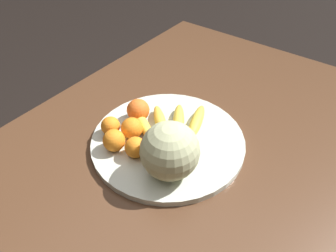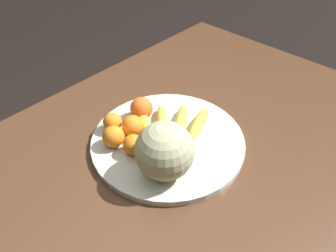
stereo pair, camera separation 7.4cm
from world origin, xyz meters
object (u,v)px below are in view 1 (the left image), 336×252
object	(u,v)px
orange_back_left	(114,140)
fruit_bowl	(168,141)
kitchen_table	(169,174)
orange_front_right	(135,147)
orange_front_left	(132,128)
orange_mid_center	(138,110)
orange_back_right	(111,126)
banana_bunch	(170,122)
orange_top_small	(153,139)
produce_tag	(141,139)
melon	(170,151)

from	to	relation	value
orange_back_left	fruit_bowl	bearing A→B (deg)	141.76
kitchen_table	orange_front_right	xyz separation A→B (m)	(0.07, -0.06, 0.14)
orange_front_left	orange_back_left	world-z (taller)	orange_front_left
orange_mid_center	orange_back_right	xyz separation A→B (m)	(0.10, -0.02, -0.01)
kitchen_table	banana_bunch	world-z (taller)	banana_bunch
orange_back_left	orange_back_right	world-z (taller)	orange_back_left
kitchen_table	fruit_bowl	size ratio (longest dim) A/B	3.49
orange_front_right	orange_top_small	xyz separation A→B (m)	(-0.06, 0.02, -0.00)
banana_bunch	orange_back_left	bearing A→B (deg)	117.00
kitchen_table	orange_front_left	size ratio (longest dim) A/B	24.49
orange_front_right	produce_tag	world-z (taller)	orange_front_right
produce_tag	kitchen_table	bearing A→B (deg)	136.76
orange_mid_center	orange_front_right	bearing A→B (deg)	37.74
orange_front_right	orange_mid_center	xyz separation A→B (m)	(-0.12, -0.10, 0.01)
orange_back_left	kitchen_table	bearing A→B (deg)	124.83
orange_front_right	orange_front_left	bearing A→B (deg)	-131.55
banana_bunch	orange_top_small	distance (m)	0.10
orange_front_right	orange_mid_center	world-z (taller)	orange_mid_center
fruit_bowl	orange_back_right	distance (m)	0.18
orange_front_right	orange_back_left	world-z (taller)	orange_back_left
orange_top_small	orange_front_right	bearing A→B (deg)	-15.86
fruit_bowl	orange_front_left	bearing A→B (deg)	-58.58
orange_front_left	orange_back_left	distance (m)	0.07
banana_bunch	orange_back_right	xyz separation A→B (m)	(0.13, -0.13, 0.01)
orange_mid_center	orange_back_left	xyz separation A→B (m)	(0.14, 0.03, -0.00)
orange_front_right	orange_back_right	size ratio (longest dim) A/B	1.04
banana_bunch	produce_tag	size ratio (longest dim) A/B	2.60
orange_back_left	orange_mid_center	bearing A→B (deg)	-167.34
orange_front_right	orange_top_small	distance (m)	0.06
melon	orange_front_left	size ratio (longest dim) A/B	2.39
melon	orange_top_small	size ratio (longest dim) A/B	2.76
orange_mid_center	orange_back_left	distance (m)	0.15
melon	orange_mid_center	world-z (taller)	melon
orange_front_left	orange_back_right	bearing A→B (deg)	-66.07
fruit_bowl	banana_bunch	distance (m)	0.06
kitchen_table	orange_front_right	size ratio (longest dim) A/B	26.63
fruit_bowl	orange_back_right	bearing A→B (deg)	-61.46
banana_bunch	orange_mid_center	size ratio (longest dim) A/B	3.45
melon	banana_bunch	xyz separation A→B (m)	(-0.15, -0.11, -0.06)
orange_top_small	melon	bearing A→B (deg)	63.18
orange_front_right	orange_back_left	distance (m)	0.07
orange_front_right	orange_mid_center	distance (m)	0.16
orange_mid_center	orange_top_small	distance (m)	0.13
orange_back_right	fruit_bowl	bearing A→B (deg)	118.54
orange_top_small	orange_mid_center	bearing A→B (deg)	-121.11
fruit_bowl	orange_front_right	world-z (taller)	orange_front_right
orange_front_left	orange_front_right	size ratio (longest dim) A/B	1.09
orange_back_right	orange_front_left	bearing A→B (deg)	113.93
kitchen_table	orange_back_left	bearing A→B (deg)	-55.17
fruit_bowl	melon	bearing A→B (deg)	38.84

